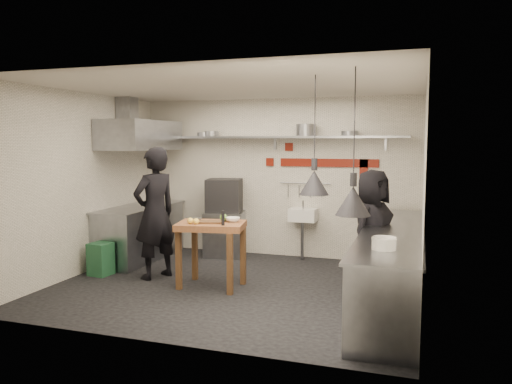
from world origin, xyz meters
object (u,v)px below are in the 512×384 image
(prep_table, at_px, (211,255))
(chef_right, at_px, (372,231))
(chef_left, at_px, (155,213))
(oven_stand, at_px, (225,234))
(combi_oven, at_px, (224,195))
(green_bin, at_px, (101,259))

(prep_table, relative_size, chef_right, 0.55)
(prep_table, bearing_deg, chef_left, 159.04)
(oven_stand, height_order, chef_left, chef_left)
(oven_stand, distance_m, chef_left, 1.83)
(oven_stand, distance_m, chef_right, 3.04)
(combi_oven, distance_m, chef_left, 1.75)
(combi_oven, distance_m, prep_table, 2.05)
(chef_left, bearing_deg, chef_right, 121.16)
(combi_oven, relative_size, prep_table, 0.65)
(green_bin, xyz_separation_m, chef_right, (4.02, 0.48, 0.59))
(combi_oven, distance_m, green_bin, 2.40)
(green_bin, height_order, chef_left, chef_left)
(combi_oven, relative_size, chef_right, 0.36)
(oven_stand, bearing_deg, combi_oven, 115.49)
(chef_left, bearing_deg, combi_oven, -169.44)
(chef_left, bearing_deg, prep_table, 104.54)
(chef_left, bearing_deg, green_bin, -56.12)
(prep_table, xyz_separation_m, chef_left, (-0.99, 0.18, 0.52))
(oven_stand, height_order, green_bin, oven_stand)
(oven_stand, height_order, prep_table, prep_table)
(chef_right, bearing_deg, oven_stand, 85.44)
(combi_oven, distance_m, chef_right, 3.04)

